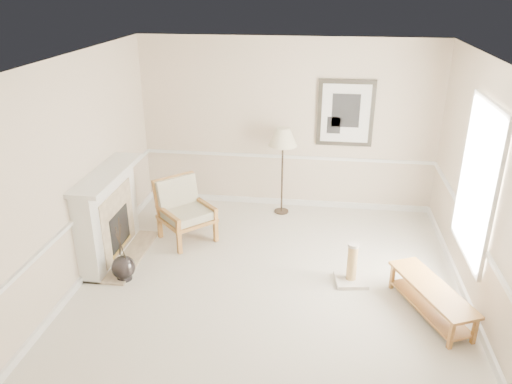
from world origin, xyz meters
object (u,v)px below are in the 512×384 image
Objects in this scene: bench at (431,296)px; scratching_post at (351,270)px; armchair at (183,207)px; floor_lamp at (283,139)px; floor_vase at (123,268)px.

bench is 2.37× the size of scratching_post.
armchair reaches higher than scratching_post.
armchair is 3.76m from bench.
floor_lamp is (1.43, 1.09, 0.80)m from armchair.
floor_vase reaches higher than bench.
floor_vase is at bearing -173.52° from scratching_post.
scratching_post is at bearing 6.48° from floor_vase.
floor_lamp is at bearing -6.82° from armchair.
floor_vase is 3.26m from floor_lamp.
armchair is at bearing -142.49° from floor_lamp.
scratching_post is (2.53, -0.94, -0.33)m from armchair.
floor_lamp is 1.10× the size of bench.
bench is (2.01, -2.60, -1.06)m from floor_lamp.
bench is at bearing -31.88° from scratching_post.
floor_lamp reaches higher than bench.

